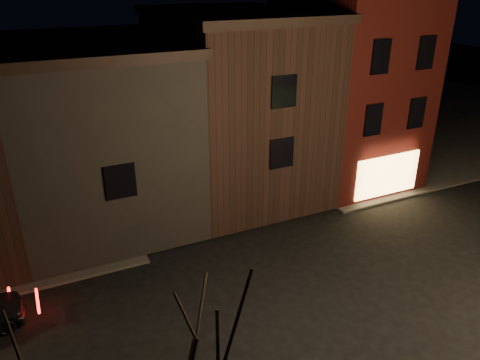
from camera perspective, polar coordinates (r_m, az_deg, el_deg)
name	(u,v)px	position (r m, az deg, el deg)	size (l,w,h in m)	color
ground	(317,299)	(18.28, 9.33, -14.10)	(120.00, 120.00, 0.00)	black
sidewalk_far_right	(377,108)	(44.07, 16.39, 8.43)	(30.00, 30.00, 0.12)	#2D2B28
corner_building	(347,85)	(27.46, 12.90, 11.27)	(6.50, 8.50, 10.50)	#4A100D
row_building_a	(234,103)	(25.10, -0.69, 9.37)	(7.30, 10.30, 9.40)	black
row_building_b	(96,130)	(23.27, -17.18, 5.81)	(7.80, 10.30, 8.40)	black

